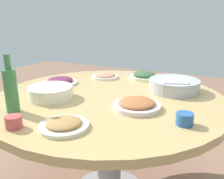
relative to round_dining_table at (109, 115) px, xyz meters
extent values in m
cylinder|color=#99999E|center=(0.00, 0.00, -0.24)|extent=(0.16, 0.16, 0.67)
cylinder|color=tan|center=(0.00, 0.00, 0.11)|extent=(1.39, 1.39, 0.04)
cylinder|color=#B2B5BA|center=(0.26, -0.34, 0.17)|extent=(0.32, 0.32, 0.08)
ellipsoid|color=white|center=(0.26, -0.34, 0.17)|extent=(0.26, 0.26, 0.09)
cube|color=white|center=(0.17, -0.36, 0.21)|extent=(0.09, 0.16, 0.01)
cylinder|color=white|center=(-0.20, 0.28, 0.17)|extent=(0.26, 0.26, 0.07)
cylinder|color=black|center=(-0.20, 0.28, 0.16)|extent=(0.23, 0.23, 0.05)
cylinder|color=silver|center=(-0.20, 0.28, 0.19)|extent=(0.28, 0.10, 0.01)
cylinder|color=white|center=(0.37, 0.22, 0.14)|extent=(0.20, 0.20, 0.02)
ellipsoid|color=tan|center=(0.37, 0.22, 0.15)|extent=(0.16, 0.16, 0.03)
cylinder|color=silver|center=(-0.13, -0.23, 0.14)|extent=(0.25, 0.25, 0.02)
ellipsoid|color=#A45F35|center=(-0.13, -0.23, 0.16)|extent=(0.19, 0.19, 0.04)
cylinder|color=silver|center=(0.07, 0.43, 0.14)|extent=(0.24, 0.24, 0.02)
ellipsoid|color=#642444|center=(0.07, 0.43, 0.16)|extent=(0.18, 0.18, 0.04)
cylinder|color=#EDE4CC|center=(-0.49, -0.03, 0.14)|extent=(0.22, 0.22, 0.02)
ellipsoid|color=#A47943|center=(-0.49, -0.03, 0.15)|extent=(0.16, 0.16, 0.03)
cylinder|color=silver|center=(0.48, -0.06, 0.14)|extent=(0.23, 0.23, 0.02)
ellipsoid|color=#345532|center=(0.48, -0.06, 0.16)|extent=(0.18, 0.18, 0.04)
cylinder|color=#3A7840|center=(-0.45, 0.31, 0.24)|extent=(0.07, 0.07, 0.22)
cylinder|color=#3A7840|center=(-0.45, 0.31, 0.38)|extent=(0.03, 0.03, 0.08)
cylinder|color=#C14B4A|center=(-0.58, 0.16, 0.16)|extent=(0.07, 0.07, 0.05)
cylinder|color=#295A9D|center=(-0.23, -0.49, 0.16)|extent=(0.08, 0.08, 0.06)
camera|label=1|loc=(-1.23, -0.62, 0.59)|focal=37.98mm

